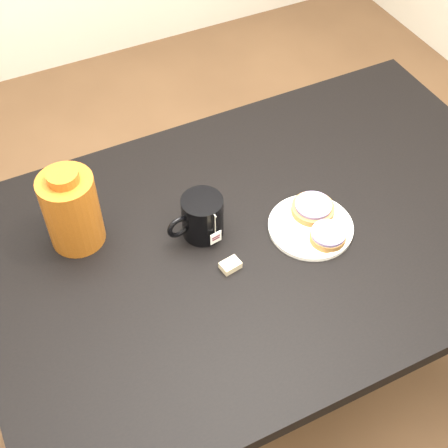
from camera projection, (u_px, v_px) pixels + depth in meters
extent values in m
plane|color=brown|center=(257.00, 375.00, 2.08)|extent=(4.00, 4.00, 0.00)
cube|color=black|center=(268.00, 234.00, 1.53)|extent=(1.40, 0.90, 0.04)
cylinder|color=black|center=(10.00, 298.00, 1.86)|extent=(0.06, 0.06, 0.71)
cylinder|color=black|center=(367.00, 167.00, 2.23)|extent=(0.06, 0.06, 0.71)
cylinder|color=white|center=(311.00, 227.00, 1.51)|extent=(0.21, 0.21, 0.01)
torus|color=white|center=(311.00, 225.00, 1.51)|extent=(0.20, 0.20, 0.01)
cylinder|color=brown|center=(313.00, 209.00, 1.53)|extent=(0.13, 0.13, 0.02)
cylinder|color=slate|center=(313.00, 205.00, 1.52)|extent=(0.11, 0.11, 0.01)
cylinder|color=brown|center=(328.00, 237.00, 1.47)|extent=(0.11, 0.11, 0.02)
cylinder|color=slate|center=(328.00, 233.00, 1.46)|extent=(0.11, 0.11, 0.01)
cylinder|color=black|center=(203.00, 217.00, 1.47)|extent=(0.11, 0.11, 0.11)
cylinder|color=black|center=(202.00, 203.00, 1.43)|extent=(0.09, 0.09, 0.00)
torus|color=black|center=(179.00, 227.00, 1.44)|extent=(0.06, 0.02, 0.06)
cylinder|color=beige|center=(215.00, 224.00, 1.42)|extent=(0.00, 0.00, 0.06)
cube|color=white|center=(215.00, 237.00, 1.45)|extent=(0.03, 0.01, 0.03)
cube|color=#C6B793|center=(230.00, 265.00, 1.43)|extent=(0.05, 0.04, 0.02)
cylinder|color=#6B320E|center=(72.00, 211.00, 1.42)|extent=(0.15, 0.15, 0.19)
cylinder|color=#6B320E|center=(63.00, 177.00, 1.34)|extent=(0.07, 0.07, 0.02)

